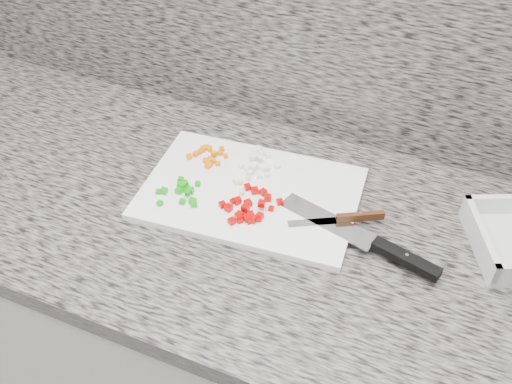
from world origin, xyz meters
TOP-DOWN VIEW (x-y plane):
  - cabinet at (0.00, 1.44)m, footprint 3.92×0.62m
  - countertop at (0.00, 1.44)m, footprint 3.96×0.64m
  - backsplash at (0.00, 1.74)m, footprint 3.92×0.02m
  - cutting_board at (-0.09, 1.49)m, footprint 0.44×0.31m
  - carrot_pile at (-0.21, 1.55)m, footprint 0.08×0.07m
  - onion_pile at (-0.11, 1.57)m, footprint 0.08×0.09m
  - green_pepper_pile at (-0.21, 1.43)m, footprint 0.09×0.09m
  - red_pepper_pile at (-0.07, 1.43)m, footprint 0.11×0.11m
  - garlic_pile at (-0.11, 1.49)m, footprint 0.04×0.05m
  - chef_knife at (0.17, 1.44)m, footprint 0.31×0.11m
  - paring_knife at (0.11, 1.48)m, footprint 0.16×0.10m

SIDE VIEW (x-z plane):
  - cabinet at x=0.00m, z-range 0.00..0.86m
  - countertop at x=0.00m, z-range 0.86..0.90m
  - cutting_board at x=-0.09m, z-range 0.90..0.91m
  - garlic_pile at x=-0.11m, z-range 0.91..0.92m
  - carrot_pile at x=-0.21m, z-range 0.91..0.93m
  - chef_knife at x=0.17m, z-range 0.91..0.93m
  - green_pepper_pile at x=-0.21m, z-range 0.91..0.93m
  - paring_knife at x=0.11m, z-range 0.91..0.93m
  - red_pepper_pile at x=-0.07m, z-range 0.91..0.93m
  - onion_pile at x=-0.11m, z-range 0.91..0.93m
  - backsplash at x=0.00m, z-range 0.90..1.50m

